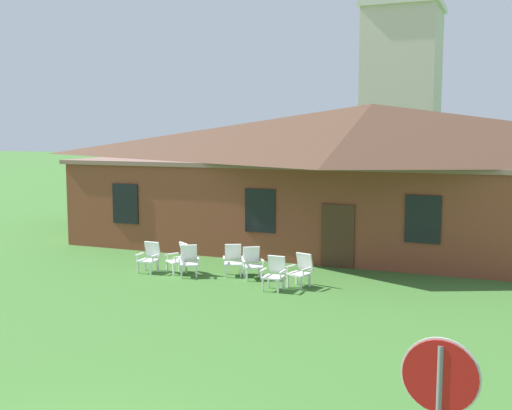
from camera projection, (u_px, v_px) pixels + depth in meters
brick_building at (370, 173)px, 25.15m from camera, size 22.72×10.40×5.55m
dome_tower at (402, 71)px, 42.68m from camera, size 5.18×5.18×18.57m
stop_sign at (439, 406)px, 6.42m from camera, size 0.81×0.09×2.45m
lawn_chair_by_porch at (150, 256)px, 20.18m from camera, size 0.65×0.68×0.96m
lawn_chair_near_door at (180, 257)px, 20.06m from camera, size 0.85×0.87×0.96m
lawn_chair_left_end at (189, 260)px, 19.65m from camera, size 0.82×0.85×0.96m
lawn_chair_middle at (233, 259)px, 19.75m from camera, size 0.80×0.84×0.96m
lawn_chair_right_end at (252, 262)px, 19.33m from camera, size 0.84×0.87×0.96m
lawn_chair_far_side at (275, 272)px, 17.93m from camera, size 0.64×0.67×0.96m
lawn_chair_under_eave at (301, 269)px, 18.31m from camera, size 0.75×0.80×0.96m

